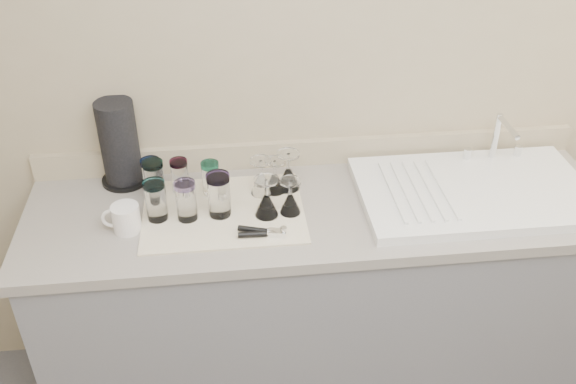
{
  "coord_description": "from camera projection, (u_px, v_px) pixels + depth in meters",
  "views": [
    {
      "loc": [
        -0.32,
        -0.61,
        2.19
      ],
      "look_at": [
        -0.12,
        1.15,
        1.0
      ],
      "focal_mm": 40.0,
      "sensor_mm": 36.0,
      "label": 1
    }
  ],
  "objects": [
    {
      "name": "room_envelope",
      "position": [
        470.0,
        316.0,
        0.89
      ],
      "size": [
        3.54,
        3.5,
        2.52
      ],
      "color": "#56555B",
      "rests_on": "ground"
    },
    {
      "name": "counter_unit",
      "position": [
        318.0,
        300.0,
        2.49
      ],
      "size": [
        2.06,
        0.62,
        0.9
      ],
      "color": "slate",
      "rests_on": "ground"
    },
    {
      "name": "sink_unit",
      "position": [
        474.0,
        191.0,
        2.29
      ],
      "size": [
        0.82,
        0.5,
        0.22
      ],
      "color": "white",
      "rests_on": "counter_unit"
    },
    {
      "name": "dish_towel",
      "position": [
        223.0,
        211.0,
        2.21
      ],
      "size": [
        0.55,
        0.42,
        0.01
      ],
      "primitive_type": "cube",
      "color": "white",
      "rests_on": "counter_unit"
    },
    {
      "name": "tumbler_teal",
      "position": [
        155.0,
        179.0,
        2.24
      ],
      "size": [
        0.07,
        0.07,
        0.14
      ],
      "color": "white",
      "rests_on": "dish_towel"
    },
    {
      "name": "tumbler_cyan",
      "position": [
        180.0,
        176.0,
        2.27
      ],
      "size": [
        0.06,
        0.06,
        0.13
      ],
      "color": "white",
      "rests_on": "dish_towel"
    },
    {
      "name": "tumbler_purple",
      "position": [
        211.0,
        178.0,
        2.26
      ],
      "size": [
        0.06,
        0.06,
        0.13
      ],
      "color": "white",
      "rests_on": "dish_towel"
    },
    {
      "name": "tumbler_magenta",
      "position": [
        156.0,
        200.0,
        2.13
      ],
      "size": [
        0.07,
        0.07,
        0.14
      ],
      "color": "white",
      "rests_on": "dish_towel"
    },
    {
      "name": "tumbler_blue",
      "position": [
        186.0,
        200.0,
        2.13
      ],
      "size": [
        0.07,
        0.07,
        0.14
      ],
      "color": "white",
      "rests_on": "dish_towel"
    },
    {
      "name": "tumbler_lavender",
      "position": [
        219.0,
        195.0,
        2.14
      ],
      "size": [
        0.08,
        0.08,
        0.16
      ],
      "color": "white",
      "rests_on": "dish_towel"
    },
    {
      "name": "tumbler_extra",
      "position": [
        152.0,
        176.0,
        2.26
      ],
      "size": [
        0.07,
        0.07,
        0.14
      ],
      "color": "white",
      "rests_on": "dish_towel"
    },
    {
      "name": "goblet_back_left",
      "position": [
        261.0,
        182.0,
        2.27
      ],
      "size": [
        0.08,
        0.08,
        0.14
      ],
      "color": "white",
      "rests_on": "dish_towel"
    },
    {
      "name": "goblet_back_right",
      "position": [
        288.0,
        176.0,
        2.29
      ],
      "size": [
        0.08,
        0.08,
        0.15
      ],
      "color": "white",
      "rests_on": "dish_towel"
    },
    {
      "name": "goblet_front_left",
      "position": [
        266.0,
        203.0,
        2.16
      ],
      "size": [
        0.08,
        0.08,
        0.14
      ],
      "color": "white",
      "rests_on": "dish_towel"
    },
    {
      "name": "goblet_front_right",
      "position": [
        290.0,
        201.0,
        2.17
      ],
      "size": [
        0.07,
        0.07,
        0.13
      ],
      "color": "white",
      "rests_on": "dish_towel"
    },
    {
      "name": "goblet_extra",
      "position": [
        275.0,
        181.0,
        2.28
      ],
      "size": [
        0.07,
        0.07,
        0.13
      ],
      "color": "white",
      "rests_on": "dish_towel"
    },
    {
      "name": "can_opener",
      "position": [
        262.0,
        232.0,
        2.09
      ],
      "size": [
        0.16,
        0.07,
        0.02
      ],
      "color": "silver",
      "rests_on": "dish_towel"
    },
    {
      "name": "white_mug",
      "position": [
        125.0,
        218.0,
        2.1
      ],
      "size": [
        0.13,
        0.1,
        0.09
      ],
      "color": "white",
      "rests_on": "counter_unit"
    },
    {
      "name": "paper_towel_roll",
      "position": [
        120.0,
        144.0,
        2.29
      ],
      "size": [
        0.17,
        0.17,
        0.32
      ],
      "color": "black",
      "rests_on": "counter_unit"
    }
  ]
}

